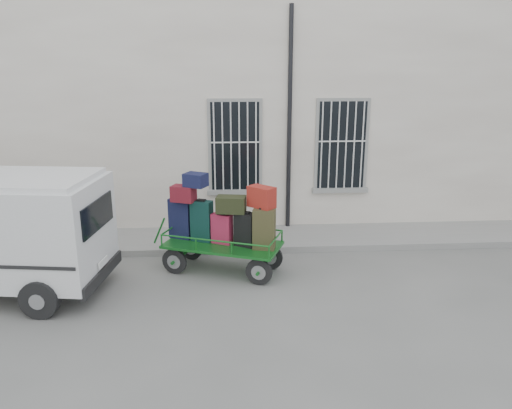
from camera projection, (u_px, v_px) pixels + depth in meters
The scene contains 4 objects.
ground at pixel (260, 278), 10.25m from camera, with size 80.00×80.00×0.00m, color #61615D.
building at pixel (246, 107), 14.71m from camera, with size 24.00×5.15×6.00m.
sidewalk at pixel (253, 239), 12.34m from camera, with size 24.00×1.70×0.15m, color gray.
luggage_cart at pixel (222, 225), 10.35m from camera, with size 2.83×1.87×2.09m.
Camera 1 is at (-0.69, -9.42, 4.27)m, focal length 35.00 mm.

